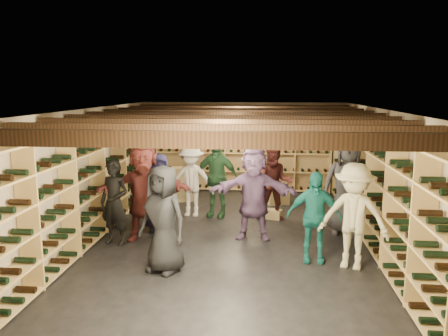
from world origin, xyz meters
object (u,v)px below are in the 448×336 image
crate_stack_left (182,184)px  person_1 (114,203)px  person_4 (314,217)px  crate_loose (270,214)px  crate_stack_right (277,197)px  person_11 (254,193)px  person_0 (163,219)px  person_10 (216,178)px  person_5 (144,191)px  person_6 (159,192)px  person_8 (275,183)px  person_12 (347,186)px  person_9 (191,180)px  person_3 (354,216)px

crate_stack_left → person_1: 3.22m
person_4 → crate_loose: bearing=107.7°
crate_stack_right → person_11: (-0.51, -2.50, 0.70)m
person_0 → person_10: (0.47, 2.97, 0.03)m
person_5 → person_6: (0.15, 0.53, -0.15)m
person_6 → person_4: bearing=-40.4°
crate_loose → person_5: 2.93m
crate_stack_right → person_5: 3.80m
person_0 → person_10: size_ratio=0.96×
person_8 → person_10: (-1.26, 0.14, 0.06)m
person_10 → person_5: bearing=-112.1°
crate_stack_right → crate_loose: 1.19m
person_11 → person_12: (1.77, 0.44, 0.08)m
crate_loose → person_4: size_ratio=0.34×
person_5 → person_6: person_5 is taller
person_6 → person_10: person_10 is taller
person_6 → person_12: size_ratio=0.82×
person_8 → person_10: 1.27m
crate_stack_left → person_0: 4.28m
person_1 → person_4: person_1 is taller
person_6 → person_12: (3.62, 0.17, 0.17)m
person_1 → person_4: (3.46, -0.47, -0.02)m
person_11 → person_9: bearing=139.1°
crate_stack_right → person_11: 2.65m
person_9 → person_3: bearing=-38.2°
crate_stack_left → crate_stack_right: crate_stack_left is taller
person_1 → person_6: size_ratio=0.99×
person_3 → person_6: bearing=175.2°
crate_stack_left → person_4: person_4 is taller
person_12 → person_3: bearing=-85.9°
person_8 → person_3: bearing=-62.8°
person_10 → person_9: bearing=-166.1°
person_11 → person_10: bearing=125.3°
person_4 → person_6: 3.13m
crate_stack_right → crate_stack_left: bearing=177.9°
person_9 → person_11: (1.40, -1.33, 0.07)m
person_0 → person_5: (-0.68, 1.39, 0.09)m
person_0 → person_11: 2.11m
person_6 → person_5: bearing=-121.7°
person_9 → person_5: bearing=-108.1°
person_0 → person_6: bearing=130.5°
person_8 → person_12: person_12 is taller
crate_stack_left → person_12: 4.25m
crate_stack_left → person_5: bearing=-92.9°
crate_stack_right → crate_loose: (-0.19, -1.17, -0.08)m
person_9 → person_4: bearing=-41.8°
person_5 → person_11: person_5 is taller
crate_stack_left → person_6: size_ratio=0.55×
person_10 → crate_stack_left: bearing=142.5°
person_0 → person_1: 1.58m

